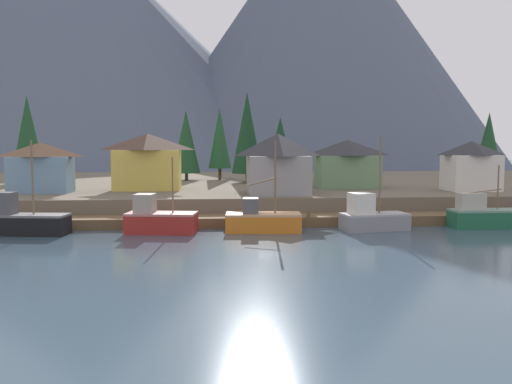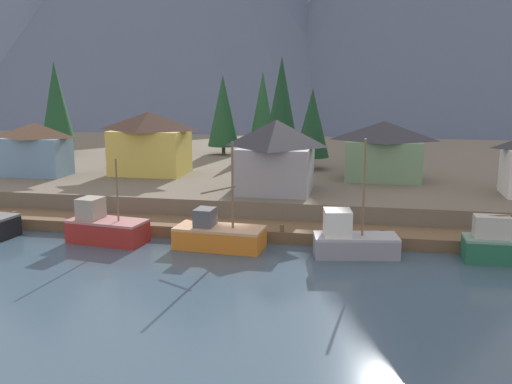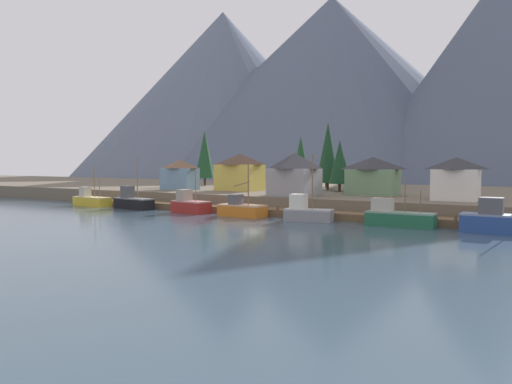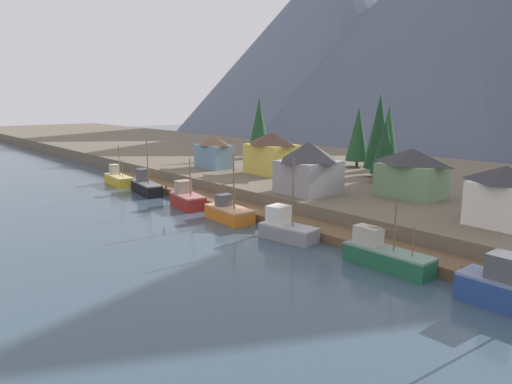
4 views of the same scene
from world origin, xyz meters
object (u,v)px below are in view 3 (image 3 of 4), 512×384
Objects in this scene: house_green at (373,176)px; house_grey at (295,174)px; house_yellow at (240,172)px; fishing_boat_yellow at (91,200)px; fishing_boat_orange at (242,209)px; conifer_back_right at (340,162)px; fishing_boat_black at (133,202)px; fishing_boat_grey at (306,212)px; fishing_boat_green at (398,217)px; fishing_boat_blue at (499,221)px; conifer_mid_left at (301,159)px; conifer_back_left at (328,152)px; conifer_near_right at (205,154)px; conifer_mid_right at (326,157)px; house_blue at (180,174)px; house_white at (456,179)px.

house_grey reaches higher than house_green.
house_green is (25.59, 1.03, -0.38)m from house_yellow.
fishing_boat_yellow is at bearing -137.39° from house_yellow.
conifer_back_right is (4.92, 25.22, 6.90)m from fishing_boat_orange.
fishing_boat_yellow is at bearing -146.17° from conifer_back_right.
fishing_boat_grey reaches higher than fishing_boat_black.
fishing_boat_green is at bearing 8.74° from fishing_boat_black.
fishing_boat_green is at bearing 178.77° from fishing_boat_blue.
conifer_mid_left is 11.36m from conifer_back_left.
fishing_boat_green is at bearing 6.07° from fishing_boat_yellow.
house_yellow is 18.47m from conifer_mid_left.
conifer_back_left is at bearing -3.63° from conifer_near_right.
fishing_boat_orange is 1.17× the size of house_grey.
fishing_boat_black is 37.47m from conifer_back_right.
conifer_back_left is (3.87, -8.27, 0.69)m from conifer_mid_right.
fishing_boat_orange is at bearing 5.40° from fishing_boat_yellow.
house_yellow is at bearing 158.34° from fishing_boat_blue.
house_grey is 0.55× the size of conifer_back_left.
conifer_back_right is (8.17, -12.80, -1.17)m from conifer_mid_right.
house_grey is 1.02× the size of house_blue.
house_yellow is (-12.58, 18.48, 5.02)m from fishing_boat_orange.
house_yellow is at bearing 48.24° from fishing_boat_yellow.
fishing_boat_black is 55.57m from fishing_boat_blue.
fishing_boat_yellow is 32.52m from fishing_boat_orange.
fishing_boat_grey is 41.26m from conifer_mid_right.
fishing_boat_grey is 0.95× the size of conifer_back_right.
fishing_boat_blue is 44.94m from conifer_back_left.
fishing_boat_yellow is 0.89× the size of conifer_back_right.
conifer_back_left is (25.15, 14.63, 4.31)m from house_blue.
house_yellow reaches higher than house_grey.
conifer_near_right reaches higher than conifer_mid_right.
house_blue is 18.42m from conifer_near_right.
fishing_boat_blue is at bearing -62.91° from house_white.
conifer_mid_left is at bearing 77.30° from house_yellow.
fishing_boat_grey is at bearing -23.52° from house_blue.
conifer_back_right reaches higher than house_white.
conifer_mid_left is at bearing 11.43° from conifer_near_right.
house_green is at bearing 156.53° from house_white.
fishing_boat_grey reaches higher than house_blue.
house_green is 13.13m from house_grey.
conifer_back_left is 6.51m from conifer_back_right.
fishing_boat_black is 0.91× the size of conifer_back_right.
house_white is 24.10m from house_grey.
house_white reaches higher than fishing_boat_yellow.
fishing_boat_blue is at bearing -14.25° from house_blue.
conifer_back_left is at bearing 133.55° from conifer_back_right.
conifer_back_right reaches higher than fishing_boat_black.
fishing_boat_black is 40.32m from house_green.
conifer_back_right reaches higher than fishing_boat_grey.
fishing_boat_yellow is 37.40m from house_grey.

